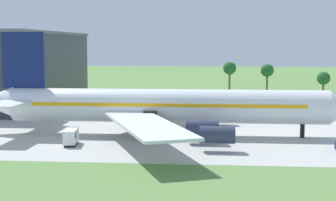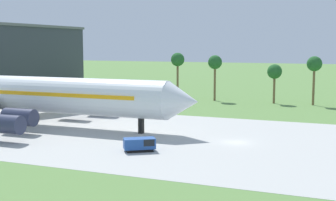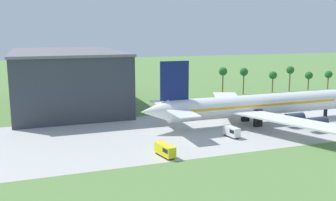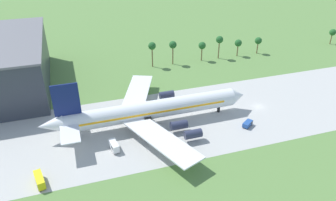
# 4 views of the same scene
# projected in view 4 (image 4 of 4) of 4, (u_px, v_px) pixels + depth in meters

# --- Properties ---
(ground_plane) EXTENTS (600.00, 600.00, 0.00)m
(ground_plane) POSITION_uv_depth(u_px,v_px,m) (258.00, 107.00, 124.70)
(ground_plane) COLOR #5B8442
(taxiway_strip) EXTENTS (320.00, 44.00, 0.02)m
(taxiway_strip) POSITION_uv_depth(u_px,v_px,m) (258.00, 107.00, 124.70)
(taxiway_strip) COLOR #B2B2AD
(taxiway_strip) RESTS_ON ground_plane
(jet_airliner) EXTENTS (72.13, 62.07, 19.50)m
(jet_airliner) POSITION_uv_depth(u_px,v_px,m) (150.00, 110.00, 111.64)
(jet_airliner) COLOR white
(jet_airliner) RESTS_ON ground_plane
(baggage_tug) EXTENTS (4.63, 4.04, 1.83)m
(baggage_tug) POSITION_uv_depth(u_px,v_px,m) (248.00, 124.00, 112.67)
(baggage_tug) COLOR black
(baggage_tug) RESTS_ON ground_plane
(fuel_truck) EXTENTS (3.24, 6.51, 2.76)m
(fuel_truck) POSITION_uv_depth(u_px,v_px,m) (40.00, 180.00, 87.80)
(fuel_truck) COLOR black
(fuel_truck) RESTS_ON ground_plane
(catering_van) EXTENTS (2.62, 5.31, 2.72)m
(catering_van) POSITION_uv_depth(u_px,v_px,m) (114.00, 146.00, 100.87)
(catering_van) COLOR black
(catering_van) RESTS_ON ground_plane
(terminal_building) EXTENTS (36.72, 61.20, 20.58)m
(terminal_building) POSITION_uv_depth(u_px,v_px,m) (0.00, 64.00, 134.18)
(terminal_building) COLOR #333842
(terminal_building) RESTS_ON ground_plane
(palm_tree_row) EXTENTS (108.21, 3.60, 12.31)m
(palm_tree_row) POSITION_uv_depth(u_px,v_px,m) (228.00, 42.00, 164.46)
(palm_tree_row) COLOR brown
(palm_tree_row) RESTS_ON ground_plane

